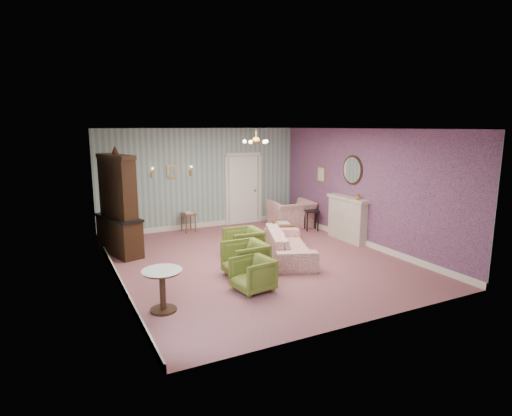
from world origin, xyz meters
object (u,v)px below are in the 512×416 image
sofa_chintz (289,240)px  fireplace (347,219)px  olive_chair_a (253,273)px  olive_chair_c (243,242)px  dresser (117,202)px  pedestal_table (163,290)px  olive_chair_b (245,258)px  side_table_black (311,220)px  wingback_chair (291,209)px  coffee_table (283,230)px

sofa_chintz → fireplace: bearing=-52.3°
olive_chair_a → olive_chair_c: size_ratio=0.88×
dresser → pedestal_table: (0.10, -3.55, -0.88)m
olive_chair_b → dresser: bearing=-145.3°
olive_chair_a → dresser: 3.96m
sofa_chintz → pedestal_table: (-3.26, -1.47, -0.08)m
dresser → pedestal_table: dresser is taller
olive_chair_b → sofa_chintz: bearing=112.8°
sofa_chintz → side_table_black: sofa_chintz is taller
wingback_chair → pedestal_table: 6.38m
olive_chair_c → coffee_table: olive_chair_c is taller
fireplace → wingback_chair: bearing=104.3°
dresser → coffee_table: size_ratio=3.05×
dresser → fireplace: dresser is taller
olive_chair_a → sofa_chintz: (1.58, 1.35, 0.09)m
olive_chair_a → sofa_chintz: sofa_chintz is taller
sofa_chintz → wingback_chair: wingback_chair is taller
wingback_chair → coffee_table: size_ratio=1.49×
side_table_black → pedestal_table: bearing=-146.5°
olive_chair_a → wingback_chair: size_ratio=0.56×
pedestal_table → dresser: bearing=91.7°
olive_chair_b → sofa_chintz: 1.53m
sofa_chintz → olive_chair_a: bearing=151.5°
olive_chair_a → olive_chair_b: olive_chair_b is taller
dresser → olive_chair_a: bearing=-79.4°
olive_chair_a → wingback_chair: bearing=132.9°
fireplace → olive_chair_a: bearing=-151.9°
wingback_chair → fireplace: bearing=110.6°
sofa_chintz → fireplace: 2.24m
dresser → coffee_table: bearing=-23.1°
wingback_chair → coffee_table: wingback_chair is taller
olive_chair_c → side_table_black: bearing=120.6°
olive_chair_b → sofa_chintz: sofa_chintz is taller
side_table_black → olive_chair_c: bearing=-151.9°
side_table_black → fireplace: bearing=-81.0°
olive_chair_a → side_table_black: bearing=125.5°
coffee_table → fireplace: bearing=-36.2°
olive_chair_c → dresser: (-2.42, 1.65, 0.85)m
olive_chair_a → fireplace: size_ratio=0.48×
sofa_chintz → dresser: 4.03m
side_table_black → pedestal_table: (-5.20, -3.44, 0.06)m
fireplace → side_table_black: fireplace is taller
olive_chair_b → coffee_table: 3.14m
sofa_chintz → side_table_black: 2.76m
wingback_chair → fireplace: (0.50, -1.95, 0.05)m
olive_chair_a → dresser: size_ratio=0.27×
olive_chair_b → side_table_black: bearing=126.5°
olive_chair_b → side_table_black: (3.33, 2.59, -0.10)m
olive_chair_a → olive_chair_b: size_ratio=0.87×
olive_chair_b → wingback_chair: (3.04, 3.22, 0.14)m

